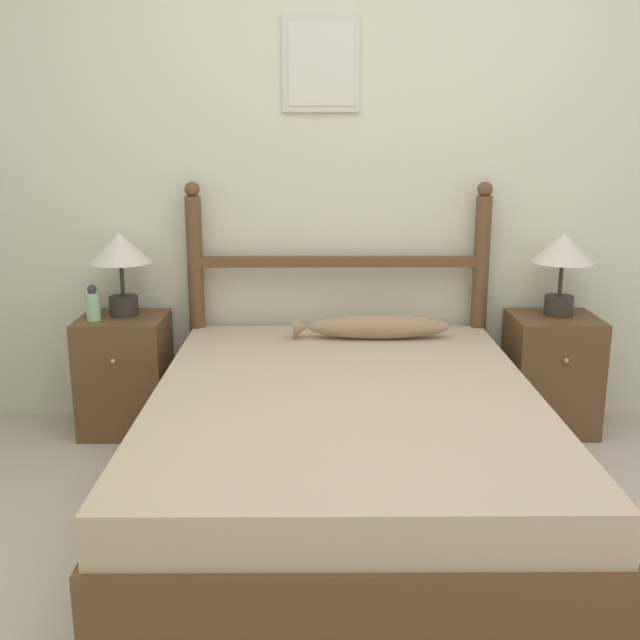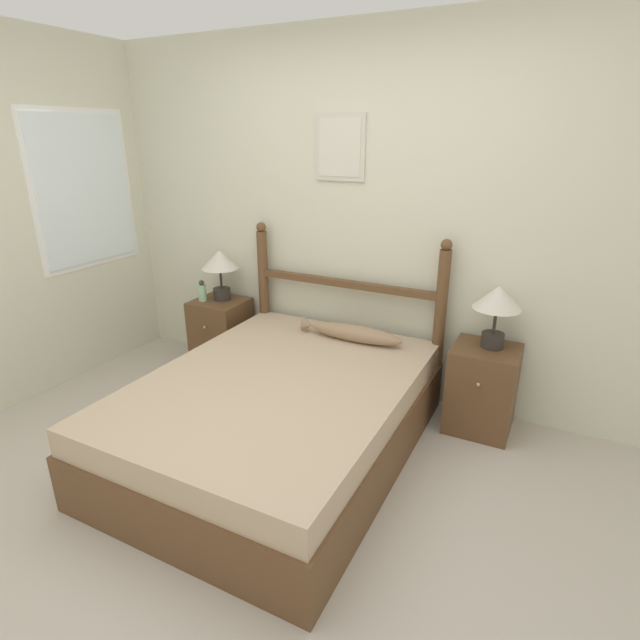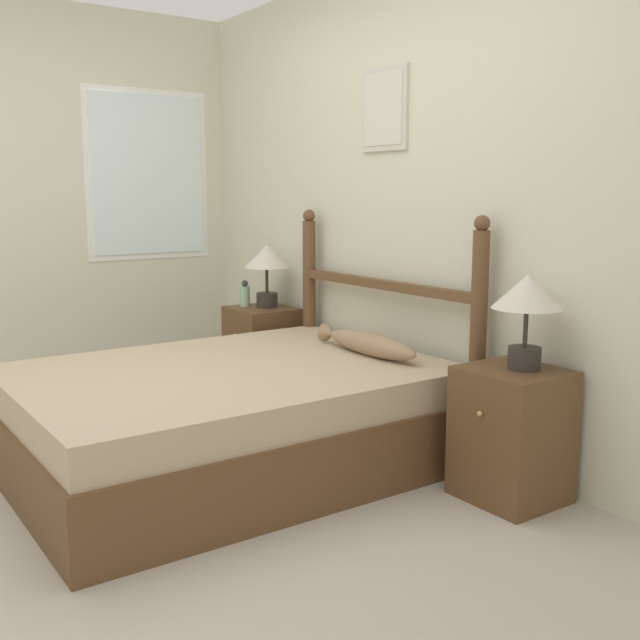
% 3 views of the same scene
% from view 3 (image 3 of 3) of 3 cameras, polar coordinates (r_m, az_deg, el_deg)
% --- Properties ---
extents(ground_plane, '(16.00, 16.00, 0.00)m').
position_cam_3_polar(ground_plane, '(3.44, -16.01, -13.33)').
color(ground_plane, '#B7AD9E').
extents(wall_back, '(6.40, 0.08, 2.55)m').
position_cam_3_polar(wall_back, '(4.06, 7.06, 8.95)').
color(wall_back, beige).
rests_on(wall_back, ground_plane).
extents(bed, '(1.50, 2.00, 0.49)m').
position_cam_3_polar(bed, '(3.70, -6.99, -7.37)').
color(bed, brown).
rests_on(bed, ground_plane).
extents(headboard, '(1.50, 0.08, 1.22)m').
position_cam_3_polar(headboard, '(4.13, 4.73, 0.32)').
color(headboard, brown).
rests_on(headboard, ground_plane).
extents(nightstand_left, '(0.41, 0.41, 0.58)m').
position_cam_3_polar(nightstand_left, '(4.97, -4.40, -2.36)').
color(nightstand_left, brown).
rests_on(nightstand_left, ground_plane).
extents(nightstand_right, '(0.41, 0.41, 0.58)m').
position_cam_3_polar(nightstand_right, '(3.38, 14.40, -8.42)').
color(nightstand_right, brown).
rests_on(nightstand_right, ground_plane).
extents(table_lamp_left, '(0.30, 0.30, 0.41)m').
position_cam_3_polar(table_lamp_left, '(4.89, -4.09, 4.43)').
color(table_lamp_left, '#2D2823').
rests_on(table_lamp_left, nightstand_left).
extents(table_lamp_right, '(0.30, 0.30, 0.41)m').
position_cam_3_polar(table_lamp_right, '(3.26, 15.49, 1.48)').
color(table_lamp_right, '#2D2823').
rests_on(table_lamp_right, nightstand_right).
extents(bottle, '(0.07, 0.07, 0.17)m').
position_cam_3_polar(bottle, '(4.97, -5.74, 1.93)').
color(bottle, '#99C699').
rests_on(bottle, nightstand_left).
extents(fish_pillow, '(0.75, 0.13, 0.12)m').
position_cam_3_polar(fish_pillow, '(3.88, 3.65, -1.79)').
color(fish_pillow, '#997A5B').
rests_on(fish_pillow, bed).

